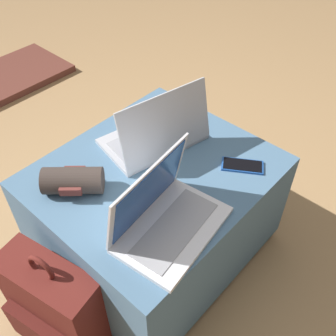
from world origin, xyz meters
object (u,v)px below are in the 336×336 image
at_px(laptop_near, 165,216).
at_px(backpack, 54,306).
at_px(cell_phone, 242,166).
at_px(wrist_brace, 73,181).
at_px(laptop_far, 157,134).

xyz_separation_m(laptop_near, backpack, (-0.34, 0.20, -0.33)).
relative_size(cell_phone, backpack, 0.34).
bearing_deg(laptop_near, wrist_brace, 98.19).
bearing_deg(wrist_brace, backpack, -152.21).
bearing_deg(laptop_far, laptop_near, 58.58).
xyz_separation_m(cell_phone, wrist_brace, (-0.47, 0.36, 0.04)).
bearing_deg(laptop_far, backpack, 19.99).
height_order(laptop_near, backpack, laptop_near).
distance_m(laptop_near, cell_phone, 0.39).
distance_m(backpack, wrist_brace, 0.43).
xyz_separation_m(cell_phone, backpack, (-0.73, 0.22, -0.29)).
bearing_deg(cell_phone, laptop_near, -36.42).
relative_size(laptop_far, wrist_brace, 1.99).
relative_size(laptop_far, backpack, 0.86).
xyz_separation_m(backpack, wrist_brace, (0.25, 0.13, 0.33)).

